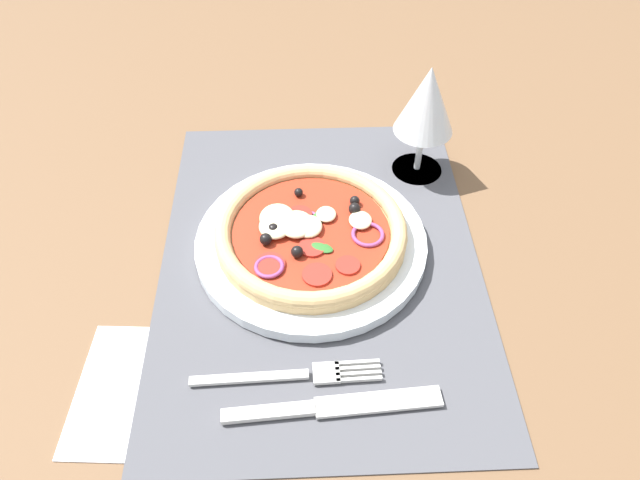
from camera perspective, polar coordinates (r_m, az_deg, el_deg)
The scene contains 8 objects.
ground_plane at distance 67.64cm, azimuth 0.02°, elevation -2.64°, with size 190.00×140.00×2.40cm, color brown.
placemat at distance 66.58cm, azimuth 0.02°, elevation -1.86°, with size 48.28×35.13×0.40cm, color #4C4C51.
plate at distance 67.08cm, azimuth -0.86°, elevation -0.24°, with size 25.81×25.81×1.40cm, color white.
pizza at distance 65.75cm, azimuth -0.97°, elevation 0.84°, with size 21.19×21.19×2.66cm.
fork at distance 57.63cm, azimuth -2.20°, elevation -12.71°, with size 2.38×18.04×0.44cm.
knife at distance 56.02cm, azimuth 1.44°, elevation -15.53°, with size 2.96×20.07×0.62cm.
wine_glass at distance 72.73cm, azimuth 10.12°, elevation 12.67°, with size 7.20×7.20×14.90cm.
napkin at distance 59.64cm, azimuth -16.44°, elevation -13.49°, with size 13.90×12.51×0.36cm, color white.
Camera 1 is at (43.75, -1.75, 50.36)cm, focal length 33.61 mm.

